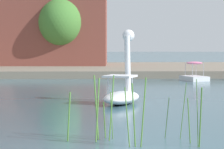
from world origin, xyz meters
TOP-DOWN VIEW (x-y plane):
  - shore_bank_far at (0.00, 36.02)m, footprint 152.01×23.09m
  - swan_boat at (1.16, 9.24)m, footprint 2.09×2.86m
  - pedal_boat_pink at (6.81, 22.41)m, footprint 1.85×2.33m
  - tree_sapling_by_fence at (-3.43, 35.56)m, footprint 5.72×6.26m
  - reed_clump_foreground at (0.87, 1.40)m, footprint 3.08×1.38m

SIDE VIEW (x-z plane):
  - shore_bank_far at x=0.00m, z-range 0.00..0.55m
  - pedal_boat_pink at x=6.81m, z-range -0.24..1.09m
  - swan_boat at x=1.16m, z-range -0.94..2.09m
  - reed_clump_foreground at x=0.87m, z-range -0.09..1.50m
  - tree_sapling_by_fence at x=-3.43m, z-range 1.42..8.02m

